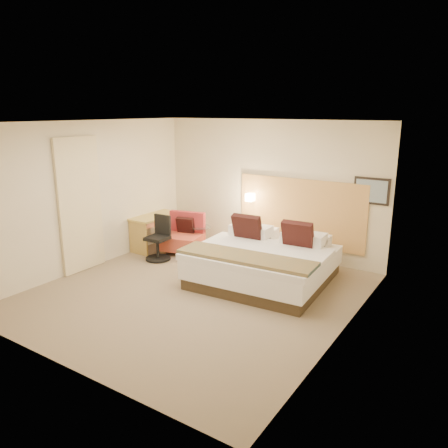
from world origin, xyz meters
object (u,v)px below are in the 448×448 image
Objects in this scene: lounge_chair at (184,237)px; desk at (157,222)px; desk_chair at (159,242)px; bed at (264,261)px; side_table at (200,237)px.

lounge_chair is 0.69m from desk.
lounge_chair is 0.64m from desk_chair.
desk is at bearing -172.05° from lounge_chair.
bed reaches higher than desk_chair.
desk_chair reaches higher than lounge_chair.
bed reaches higher than side_table.
side_table is 0.99m from desk_chair.
lounge_chair is at bearing 79.09° from desk_chair.
desk is at bearing -155.08° from side_table.
bed is 2.00× the size of desk.
bed is 2.82m from desk.
side_table is 0.44× the size of desk.
desk_chair is at bearing -100.91° from lounge_chair.
desk_chair is (-0.12, -0.62, 0.03)m from lounge_chair.
bed is 2.65× the size of desk_chair.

